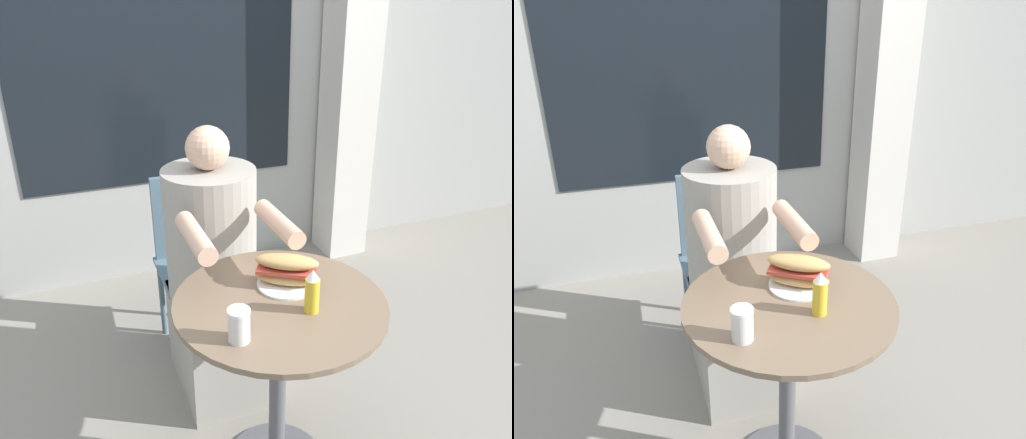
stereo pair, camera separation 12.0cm
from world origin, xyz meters
TOP-DOWN VIEW (x-y plane):
  - storefront_wall at (-0.00, 1.70)m, footprint 8.00×0.09m
  - lattice_pillar at (1.15, 1.50)m, footprint 0.27×0.27m
  - cafe_table at (0.00, 0.00)m, footprint 0.69×0.69m
  - diner_chair at (-0.05, 0.90)m, footprint 0.38×0.38m
  - seated_diner at (-0.05, 0.55)m, footprint 0.38×0.69m
  - sandwich_on_plate at (0.06, 0.08)m, footprint 0.22×0.20m
  - drink_cup at (-0.19, -0.14)m, footprint 0.07×0.07m
  - condiment_bottle at (0.07, -0.09)m, footprint 0.05×0.05m

SIDE VIEW (x-z plane):
  - seated_diner at x=-0.05m, z-range -0.08..1.11m
  - diner_chair at x=-0.05m, z-range 0.09..0.96m
  - cafe_table at x=0.00m, z-range 0.17..0.92m
  - drink_cup at x=-0.19m, z-range 0.75..0.85m
  - sandwich_on_plate at x=0.06m, z-range 0.75..0.86m
  - condiment_bottle at x=0.07m, z-range 0.75..0.89m
  - lattice_pillar at x=1.15m, z-range 0.00..2.40m
  - storefront_wall at x=0.00m, z-range 0.00..2.80m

